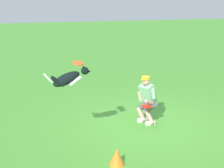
{
  "coord_description": "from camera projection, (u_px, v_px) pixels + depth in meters",
  "views": [
    {
      "loc": [
        2.86,
        7.89,
        3.44
      ],
      "look_at": [
        1.04,
        0.19,
        1.26
      ],
      "focal_mm": 55.18,
      "sensor_mm": 36.0,
      "label": 1
    }
  ],
  "objects": [
    {
      "name": "frisbee_flying",
      "position": [
        78.0,
        63.0,
        7.45
      ],
      "size": [
        0.28,
        0.27,
        0.1
      ],
      "primitive_type": "cylinder",
      "rotation": [
        -0.19,
        -0.14,
        6.15
      ],
      "color": "#F65B24"
    },
    {
      "name": "training_cone",
      "position": [
        117.0,
        157.0,
        6.94
      ],
      "size": [
        0.32,
        0.32,
        0.35
      ],
      "primitive_type": "cone",
      "color": "orange",
      "rests_on": "ground_plane"
    },
    {
      "name": "person",
      "position": [
        147.0,
        98.0,
        8.96
      ],
      "size": [
        0.54,
        0.71,
        1.29
      ],
      "rotation": [
        0.0,
        0.0,
        0.56
      ],
      "color": "silver",
      "rests_on": "ground_plane"
    },
    {
      "name": "dog",
      "position": [
        69.0,
        78.0,
        7.47
      ],
      "size": [
        1.04,
        0.28,
        0.49
      ],
      "rotation": [
        0.0,
        0.0,
        3.2
      ],
      "color": "black"
    },
    {
      "name": "frisbee_held",
      "position": [
        147.0,
        106.0,
        8.61
      ],
      "size": [
        0.33,
        0.33,
        0.05
      ],
      "primitive_type": "cylinder",
      "rotation": [
        -0.04,
        0.08,
        2.53
      ],
      "color": "red",
      "rests_on": "person"
    },
    {
      "name": "ground_plane",
      "position": [
        149.0,
        126.0,
        8.95
      ],
      "size": [
        60.0,
        60.0,
        0.0
      ],
      "primitive_type": "plane",
      "color": "#4B9B35"
    }
  ]
}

